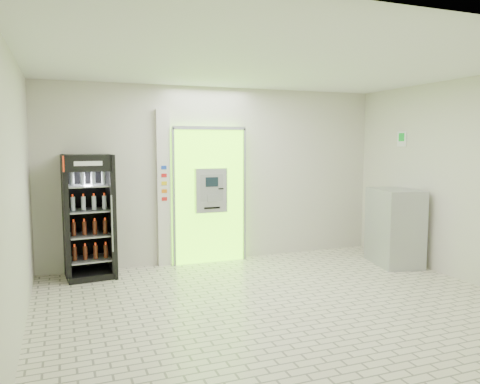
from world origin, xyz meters
TOP-DOWN VIEW (x-y plane):
  - ground at (0.00, 0.00)m, footprint 6.00×6.00m
  - room_shell at (0.00, 0.00)m, footprint 6.00×6.00m
  - atm_assembly at (-0.20, 2.41)m, footprint 1.30×0.24m
  - pillar at (-0.98, 2.45)m, footprint 0.22×0.11m
  - beverage_cooler at (-2.19, 2.18)m, footprint 0.76×0.70m
  - steel_cabinet at (2.67, 1.13)m, footprint 0.83×1.07m
  - exit_sign at (2.99, 1.40)m, footprint 0.02×0.22m

SIDE VIEW (x-z plane):
  - ground at x=0.00m, z-range 0.00..0.00m
  - steel_cabinet at x=2.67m, z-range 0.00..1.28m
  - beverage_cooler at x=-2.19m, z-range -0.04..1.84m
  - atm_assembly at x=-0.20m, z-range 0.01..2.34m
  - pillar at x=-0.98m, z-range 0.00..2.60m
  - room_shell at x=0.00m, z-range -1.16..4.84m
  - exit_sign at x=2.99m, z-range 1.99..2.25m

